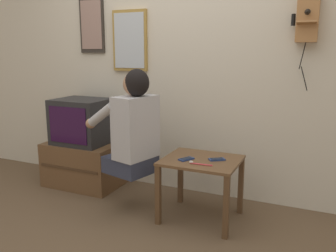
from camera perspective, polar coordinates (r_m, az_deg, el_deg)
name	(u,v)px	position (r m, az deg, el deg)	size (l,w,h in m)	color
ground_plane	(115,249)	(2.63, -8.42, -18.91)	(14.00, 14.00, 0.00)	brown
wall_back	(184,58)	(3.36, 2.52, 10.79)	(6.80, 0.05, 2.55)	beige
side_table	(201,170)	(2.86, 5.35, -7.04)	(0.59, 0.51, 0.50)	brown
person	(133,126)	(2.93, -5.65, -0.04)	(0.61, 0.49, 0.87)	#2D3347
tv_stand	(85,163)	(3.73, -13.22, -5.88)	(0.74, 0.50, 0.44)	brown
television	(82,121)	(3.61, -13.66, 0.74)	(0.52, 0.43, 0.44)	#232326
wall_phone_antique	(308,15)	(3.05, 21.51, 16.19)	(0.20, 0.18, 0.81)	#9E6B3D
framed_picture	(92,25)	(3.82, -12.11, 15.58)	(0.28, 0.03, 0.56)	#2D2823
wall_mirror	(130,41)	(3.57, -6.15, 13.45)	(0.37, 0.03, 0.58)	olive
cell_phone_held	(186,159)	(2.81, 2.95, -5.30)	(0.11, 0.14, 0.01)	navy
cell_phone_spare	(217,159)	(2.82, 7.85, -5.32)	(0.14, 0.12, 0.01)	navy
toothbrush	(199,164)	(2.69, 5.04, -6.06)	(0.18, 0.02, 0.02)	#D83F4C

